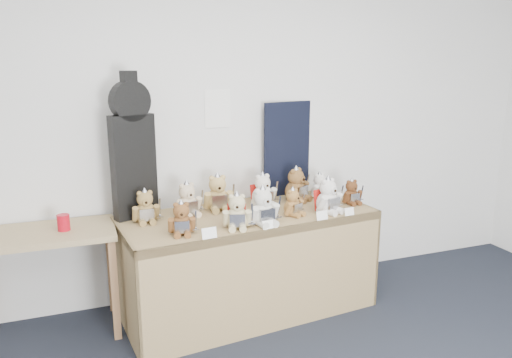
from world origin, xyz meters
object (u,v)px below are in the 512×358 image
object	(u,v)px
teddy_front_left	(237,213)
teddy_front_right	(293,203)
teddy_back_centre_left	(218,194)
teddy_front_end	(352,193)
teddy_back_centre_right	(263,192)
teddy_back_left	(188,201)
teddy_back_far_left	(145,208)
guitar_case	(133,148)
display_table	(253,238)
teddy_back_end	(320,186)
teddy_front_centre	(263,208)
teddy_front_far_left	(182,220)
red_cup	(64,223)
teddy_back_right	(297,186)
teddy_front_far_right	(328,197)
side_table	(46,249)

from	to	relation	value
teddy_front_left	teddy_front_right	world-z (taller)	teddy_front_left
teddy_back_centre_left	teddy_front_end	bearing A→B (deg)	-7.95
teddy_back_centre_right	teddy_back_left	bearing A→B (deg)	172.04
teddy_back_far_left	teddy_back_centre_left	bearing A→B (deg)	10.28
guitar_case	teddy_front_left	size ratio (longest dim) A/B	3.81
display_table	teddy_back_end	world-z (taller)	teddy_back_end
guitar_case	teddy_back_centre_right	xyz separation A→B (m)	(0.98, -0.06, -0.40)
guitar_case	teddy_front_centre	size ratio (longest dim) A/B	3.48
teddy_back_left	teddy_front_far_left	bearing A→B (deg)	-121.67
red_cup	guitar_case	bearing A→B (deg)	9.21
guitar_case	teddy_back_left	distance (m)	0.55
guitar_case	teddy_back_right	size ratio (longest dim) A/B	3.39
display_table	teddy_front_far_left	xyz separation A→B (m)	(-0.57, -0.19, 0.27)
teddy_front_left	teddy_front_far_right	bearing A→B (deg)	23.32
teddy_front_end	teddy_front_centre	bearing A→B (deg)	-169.01
display_table	teddy_front_end	world-z (taller)	teddy_front_end
teddy_front_end	teddy_back_right	distance (m)	0.45
display_table	teddy_front_end	xyz separation A→B (m)	(0.86, 0.03, 0.26)
teddy_front_end	side_table	bearing A→B (deg)	171.17
teddy_back_centre_right	teddy_back_right	size ratio (longest dim) A/B	0.94
display_table	teddy_front_far_right	size ratio (longest dim) A/B	6.48
teddy_front_far_left	teddy_back_centre_left	xyz separation A→B (m)	(0.38, 0.44, 0.02)
teddy_front_right	teddy_back_centre_right	world-z (taller)	teddy_back_centre_right
display_table	teddy_back_right	world-z (taller)	teddy_back_right
display_table	teddy_front_far_right	xyz separation A→B (m)	(0.57, -0.11, 0.29)
display_table	teddy_back_centre_left	world-z (taller)	teddy_back_centre_left
teddy_front_right	teddy_back_far_left	world-z (taller)	teddy_back_far_left
side_table	teddy_back_far_left	xyz separation A→B (m)	(0.68, -0.08, 0.25)
side_table	teddy_back_right	distance (m)	1.93
teddy_back_centre_left	teddy_back_right	distance (m)	0.67
teddy_front_end	teddy_back_far_left	distance (m)	1.62
teddy_back_end	teddy_back_right	bearing A→B (deg)	170.60
teddy_back_centre_right	teddy_back_end	distance (m)	0.54
red_cup	teddy_front_left	bearing A→B (deg)	-20.03
red_cup	teddy_front_left	distance (m)	1.19
display_table	teddy_back_right	size ratio (longest dim) A/B	6.29
display_table	teddy_front_left	distance (m)	0.39
teddy_front_far_left	red_cup	bearing A→B (deg)	161.37
teddy_front_centre	teddy_front_end	xyz separation A→B (m)	(0.85, 0.23, -0.03)
teddy_back_left	teddy_back_centre_right	size ratio (longest dim) A/B	0.97
side_table	teddy_back_centre_right	distance (m)	1.63
display_table	teddy_back_centre_right	size ratio (longest dim) A/B	6.69
teddy_front_left	teddy_front_end	xyz separation A→B (m)	(1.04, 0.24, -0.02)
red_cup	teddy_front_far_right	world-z (taller)	teddy_front_far_right
teddy_back_centre_right	teddy_back_end	xyz separation A→B (m)	(0.54, 0.07, -0.02)
teddy_front_far_right	teddy_back_centre_right	world-z (taller)	teddy_front_far_right
teddy_front_end	teddy_back_far_left	xyz separation A→B (m)	(-1.61, 0.11, 0.02)
display_table	red_cup	xyz separation A→B (m)	(-1.31, 0.21, 0.21)
teddy_back_left	teddy_back_right	distance (m)	0.93
teddy_front_right	teddy_back_left	distance (m)	0.78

